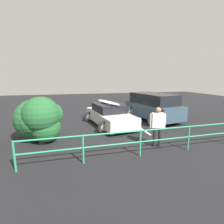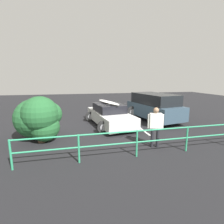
{
  "view_description": "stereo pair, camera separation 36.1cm",
  "coord_description": "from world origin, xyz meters",
  "px_view_note": "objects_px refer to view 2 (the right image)",
  "views": [
    {
      "loc": [
        2.43,
        10.33,
        2.93
      ],
      "look_at": [
        -0.02,
        0.63,
        0.95
      ],
      "focal_mm": 28.0,
      "sensor_mm": 36.0,
      "label": 1
    },
    {
      "loc": [
        2.08,
        10.42,
        2.93
      ],
      "look_at": [
        -0.02,
        0.63,
        0.95
      ],
      "focal_mm": 28.0,
      "sensor_mm": 36.0,
      "label": 2
    }
  ],
  "objects_px": {
    "person_bystander": "(156,124)",
    "suv_car": "(154,107)",
    "bush_near_left": "(39,118)",
    "sedan_car": "(110,115)"
  },
  "relations": [
    {
      "from": "person_bystander",
      "to": "suv_car",
      "type": "bearing_deg",
      "value": -114.9
    },
    {
      "from": "suv_car",
      "to": "bush_near_left",
      "type": "height_order",
      "value": "bush_near_left"
    },
    {
      "from": "sedan_car",
      "to": "person_bystander",
      "type": "distance_m",
      "value": 4.1
    },
    {
      "from": "suv_car",
      "to": "person_bystander",
      "type": "bearing_deg",
      "value": 65.1
    },
    {
      "from": "suv_car",
      "to": "person_bystander",
      "type": "relative_size",
      "value": 2.69
    },
    {
      "from": "suv_car",
      "to": "bush_near_left",
      "type": "relative_size",
      "value": 2.1
    },
    {
      "from": "person_bystander",
      "to": "bush_near_left",
      "type": "xyz_separation_m",
      "value": [
        4.92,
        -1.85,
        0.06
      ]
    },
    {
      "from": "sedan_car",
      "to": "bush_near_left",
      "type": "distance_m",
      "value": 4.3
    },
    {
      "from": "suv_car",
      "to": "person_bystander",
      "type": "distance_m",
      "value": 4.9
    },
    {
      "from": "person_bystander",
      "to": "bush_near_left",
      "type": "distance_m",
      "value": 5.25
    }
  ]
}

